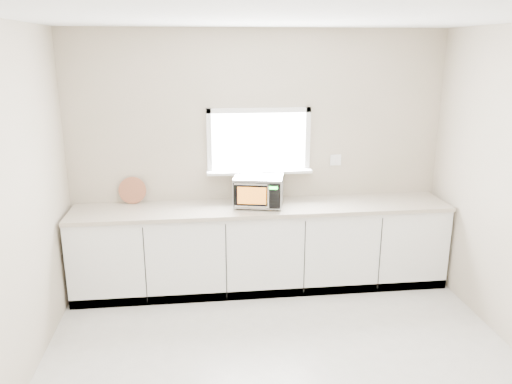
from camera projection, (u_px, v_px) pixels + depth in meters
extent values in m
cube|color=beige|center=(259.00, 159.00, 5.36)|extent=(4.00, 0.02, 2.70)
cube|color=white|center=(259.00, 141.00, 5.29)|extent=(1.00, 0.02, 0.60)
cube|color=white|center=(259.00, 172.00, 5.32)|extent=(1.12, 0.16, 0.03)
cube|color=white|center=(259.00, 110.00, 5.19)|extent=(1.10, 0.04, 0.05)
cube|color=white|center=(259.00, 171.00, 5.37)|extent=(1.10, 0.04, 0.05)
cube|color=white|center=(209.00, 142.00, 5.22)|extent=(0.05, 0.04, 0.70)
cube|color=white|center=(307.00, 140.00, 5.34)|extent=(0.05, 0.04, 0.70)
cube|color=white|center=(336.00, 160.00, 5.46)|extent=(0.12, 0.01, 0.12)
cube|color=white|center=(262.00, 248.00, 5.33)|extent=(3.92, 0.60, 0.88)
cube|color=#C0B49E|center=(262.00, 208.00, 5.19)|extent=(3.92, 0.64, 0.04)
cylinder|color=black|center=(237.00, 208.00, 5.08)|extent=(0.02, 0.02, 0.01)
cylinder|color=black|center=(241.00, 200.00, 5.36)|extent=(0.02, 0.02, 0.01)
cylinder|color=black|center=(277.00, 210.00, 5.04)|extent=(0.02, 0.02, 0.01)
cylinder|color=black|center=(279.00, 201.00, 5.32)|extent=(0.02, 0.02, 0.01)
cube|color=#AAACB1|center=(259.00, 190.00, 5.15)|extent=(0.56, 0.47, 0.29)
cube|color=black|center=(257.00, 196.00, 4.97)|extent=(0.46, 0.12, 0.26)
cube|color=orange|center=(252.00, 196.00, 4.97)|extent=(0.28, 0.07, 0.18)
cylinder|color=silver|center=(268.00, 197.00, 4.93)|extent=(0.02, 0.02, 0.23)
cube|color=black|center=(273.00, 196.00, 4.95)|extent=(0.12, 0.03, 0.25)
cube|color=#19FF33|center=(273.00, 188.00, 4.92)|extent=(0.08, 0.02, 0.03)
cube|color=silver|center=(259.00, 176.00, 5.11)|extent=(0.56, 0.47, 0.01)
cube|color=#4F371C|center=(250.00, 194.00, 5.12)|extent=(0.13, 0.23, 0.26)
cube|color=black|center=(247.00, 186.00, 5.04)|extent=(0.02, 0.05, 0.10)
cube|color=black|center=(250.00, 185.00, 5.03)|extent=(0.02, 0.05, 0.10)
cube|color=black|center=(254.00, 187.00, 5.04)|extent=(0.02, 0.05, 0.10)
cube|color=black|center=(249.00, 183.00, 5.03)|extent=(0.02, 0.05, 0.10)
cube|color=black|center=(252.00, 183.00, 5.03)|extent=(0.02, 0.05, 0.10)
cylinder|color=#AA6242|center=(132.00, 190.00, 5.23)|extent=(0.28, 0.07, 0.28)
cylinder|color=#AAACB1|center=(269.00, 196.00, 5.24)|extent=(0.12, 0.12, 0.16)
cylinder|color=black|center=(269.00, 187.00, 5.21)|extent=(0.12, 0.12, 0.04)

